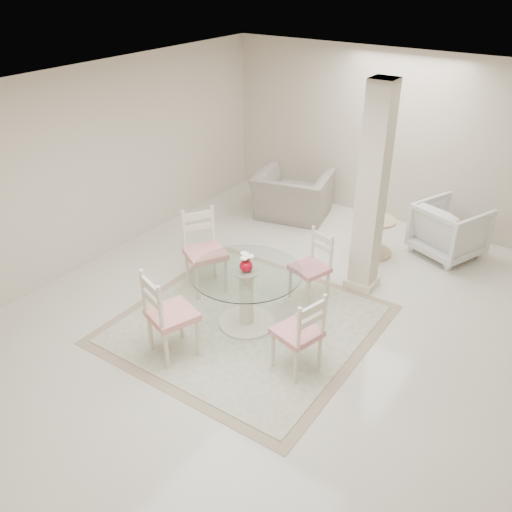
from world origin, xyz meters
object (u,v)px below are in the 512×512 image
Objects in this scene: dining_chair_east at (302,329)px; recliner_taupe at (292,195)px; dining_table at (246,298)px; side_table at (375,238)px; dining_chair_north at (314,262)px; dining_chair_west at (203,245)px; dining_chair_south at (165,310)px; column at (372,191)px; armchair_white at (450,230)px; red_vase at (246,263)px.

recliner_taupe is at bearing -132.25° from dining_chair_east.
dining_table is 2.28× the size of side_table.
dining_chair_north is 1.44m from dining_chair_west.
dining_chair_east is 1.45m from dining_chair_south.
side_table is (-0.41, 2.87, -0.30)m from dining_chair_east.
column reaches higher than dining_chair_north.
side_table is at bearing 152.90° from recliner_taupe.
dining_chair_north is at bearing -121.07° from column.
dining_chair_west is at bearing 71.23° from armchair_white.
dining_chair_west is (-1.90, 0.75, 0.07)m from dining_chair_east.
column is at bearing 64.64° from red_vase.
dining_chair_north is at bearing 114.37° from recliner_taupe.
side_table is at bearing 77.76° from red_vase.
red_vase is at bearing -115.36° from column.
dining_chair_south is (-0.74, -1.90, 0.08)m from dining_chair_north.
dining_table is 1.03m from dining_chair_east.
armchair_white is (2.38, 2.71, -0.23)m from dining_chair_west.
dining_chair_south is at bearing 88.42° from recliner_taupe.
dining_chair_north is (-0.40, -0.66, -0.81)m from column.
armchair_white is at bearing -10.59° from dining_chair_west.
dining_chair_south is at bearing -113.85° from column.
dining_chair_west reaches higher than dining_chair_north.
dining_chair_north is (0.36, 0.95, -0.32)m from red_vase.
armchair_white reaches higher than side_table.
red_vase reaches higher than side_table.
dining_chair_south is 3.60m from side_table.
armchair_white is at bearing 170.84° from recliner_taupe.
dining_chair_east is 3.49m from armchair_white.
dining_chair_east is (0.19, -1.97, -0.79)m from column.
column is 2.28× the size of recliner_taupe.
dining_table is 3.15m from recliner_taupe.
dining_chair_south is 3.97m from recliner_taupe.
recliner_taupe is at bearing 111.14° from red_vase.
armchair_white is at bearing 65.29° from red_vase.
dining_chair_south reaches higher than recliner_taupe.
dining_chair_north is 0.85× the size of dining_chair_west.
dining_chair_west is (-1.32, -0.56, 0.09)m from dining_chair_north.
column reaches higher than red_vase.
dining_chair_west reaches higher than dining_chair_south.
dining_chair_east reaches higher than dining_chair_north.
red_vase is 0.41× the size of side_table.
dining_chair_east is 0.90× the size of recliner_taupe.
dining_chair_west is at bearing -144.51° from column.
red_vase is 1.05m from dining_chair_west.
recliner_taupe reaches higher than side_table.
dining_chair_north is 2.04m from dining_chair_south.
column is 1.85m from red_vase.
armchair_white is (0.47, 3.46, -0.16)m from dining_chair_east.
red_vase is 2.63m from side_table.
dining_chair_south reaches higher than dining_table.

